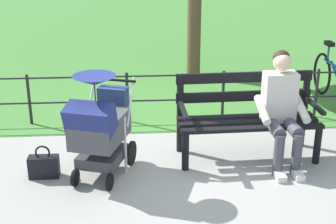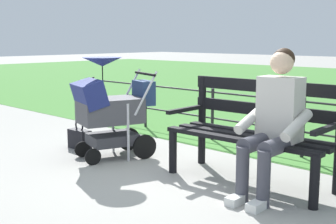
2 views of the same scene
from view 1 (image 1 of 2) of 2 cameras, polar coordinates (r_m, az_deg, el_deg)
name	(u,v)px [view 1 (image 1 of 2)]	position (r m, az deg, el deg)	size (l,w,h in m)	color
ground_plane	(184,160)	(5.67, 1.88, -5.63)	(60.00, 60.00, 0.00)	#9E9B93
grass_lawn	(153,20)	(14.08, -1.71, 10.65)	(40.00, 16.00, 0.01)	#478438
park_bench	(247,113)	(5.67, 9.17, -0.06)	(1.62, 0.65, 0.96)	black
person_on_bench	(282,106)	(5.50, 13.14, 0.66)	(0.54, 0.74, 1.28)	#42424C
stroller	(100,125)	(5.13, -7.99, -1.49)	(0.74, 0.99, 1.15)	black
handbag	(44,166)	(5.42, -14.30, -6.14)	(0.32, 0.14, 0.37)	black
park_fence	(175,92)	(6.64, 0.88, 2.36)	(6.60, 0.04, 0.70)	black
bicycle	(334,81)	(7.71, 18.87, 3.47)	(0.44, 1.66, 0.89)	black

